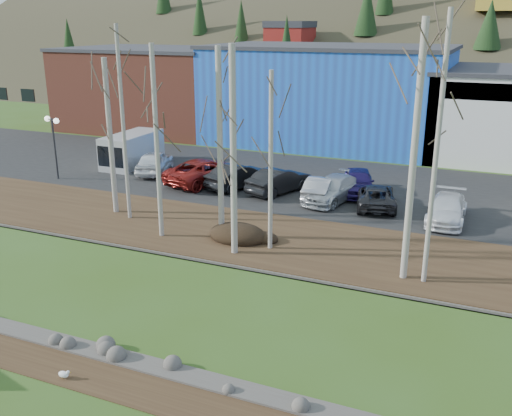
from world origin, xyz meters
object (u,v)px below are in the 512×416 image
at_px(car_1, 239,176).
at_px(car_5, 321,188).
at_px(car_8, 279,181).
at_px(van_grey, 130,150).
at_px(street_lamp, 53,130).
at_px(car_2, 205,171).
at_px(car_4, 358,182).
at_px(car_0, 155,162).
at_px(car_3, 333,189).
at_px(car_7, 447,209).
at_px(car_6, 375,196).
at_px(seagull, 64,374).

height_order(car_1, car_5, car_1).
xyz_separation_m(car_8, van_grey, (-12.43, 2.16, 0.40)).
bearing_deg(street_lamp, car_5, 29.19).
relative_size(car_2, van_grey, 1.08).
relative_size(car_2, car_5, 1.38).
bearing_deg(car_4, car_5, -149.41).
xyz_separation_m(car_4, car_8, (-4.55, -1.64, -0.00)).
distance_m(car_4, car_8, 4.83).
distance_m(car_0, car_2, 4.55).
height_order(car_0, car_3, car_0).
bearing_deg(car_0, car_8, 155.78).
bearing_deg(car_1, car_3, -162.54).
height_order(car_2, car_7, car_2).
bearing_deg(street_lamp, car_1, 33.95).
relative_size(street_lamp, car_3, 0.84).
xyz_separation_m(car_0, car_7, (19.73, -2.57, -0.11)).
bearing_deg(car_1, car_5, -161.74).
relative_size(car_1, van_grey, 0.86).
relative_size(car_5, car_6, 0.91).
xyz_separation_m(car_0, car_6, (15.74, -1.56, -0.15)).
bearing_deg(car_7, car_1, 172.89).
height_order(car_2, car_5, car_2).
bearing_deg(car_4, car_6, -70.51).
relative_size(seagull, car_6, 0.09).
height_order(car_0, car_4, car_0).
distance_m(car_2, van_grey, 7.46).
xyz_separation_m(seagull, car_7, (9.13, 18.96, 0.65)).
bearing_deg(car_0, car_6, 156.53).
height_order(car_0, car_6, car_0).
relative_size(seagull, car_2, 0.07).
height_order(car_3, van_grey, van_grey).
relative_size(street_lamp, car_0, 0.90).
bearing_deg(car_3, car_0, -172.50).
bearing_deg(car_7, car_5, 169.87).
distance_m(seagull, car_7, 21.05).
bearing_deg(car_0, car_2, 150.05).
distance_m(street_lamp, car_4, 20.07).
bearing_deg(car_8, street_lamp, 31.49).
height_order(car_1, car_2, car_2).
bearing_deg(car_8, van_grey, 10.95).
xyz_separation_m(street_lamp, car_7, (24.89, 1.32, -2.59)).
height_order(car_4, van_grey, van_grey).
bearing_deg(car_2, car_7, -170.03).
height_order(car_5, car_6, car_5).
height_order(street_lamp, car_1, street_lamp).
relative_size(car_6, car_8, 1.00).
distance_m(street_lamp, car_5, 17.98).
bearing_deg(seagull, van_grey, 105.23).
height_order(seagull, car_7, car_7).
distance_m(seagull, car_5, 20.29).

